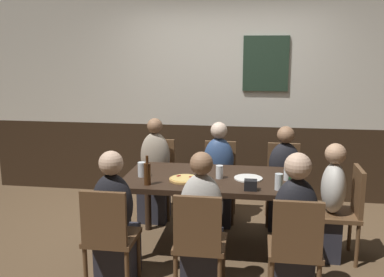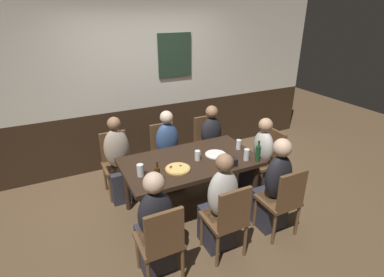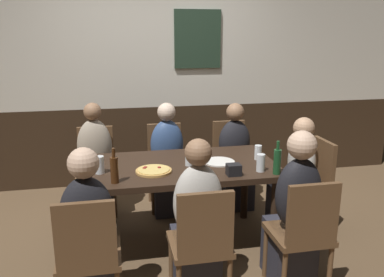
{
  "view_description": "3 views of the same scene",
  "coord_description": "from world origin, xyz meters",
  "px_view_note": "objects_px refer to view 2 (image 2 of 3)",
  "views": [
    {
      "loc": [
        0.41,
        -4.02,
        1.95
      ],
      "look_at": [
        -0.19,
        0.01,
        1.1
      ],
      "focal_mm": 41.31,
      "sensor_mm": 36.0,
      "label": 1
    },
    {
      "loc": [
        -1.42,
        -2.91,
        2.46
      ],
      "look_at": [
        0.02,
        -0.01,
        1.03
      ],
      "focal_mm": 28.0,
      "sensor_mm": 36.0,
      "label": 2
    },
    {
      "loc": [
        -0.53,
        -3.18,
        1.82
      ],
      "look_at": [
        0.11,
        0.02,
        0.96
      ],
      "focal_mm": 37.41,
      "sensor_mm": 36.0,
      "label": 3
    }
  ],
  "objects_px": {
    "person_right_near": "(274,191)",
    "tumbler_water": "(246,155)",
    "dining_table": "(190,166)",
    "person_left_far": "(119,165)",
    "chair_mid_near": "(228,217)",
    "beer_bottle_green": "(258,153)",
    "person_head_east": "(259,162)",
    "person_mid_far": "(169,155)",
    "chair_left_far": "(116,160)",
    "beer_glass_tall": "(140,171)",
    "pint_glass_stout": "(239,145)",
    "tumbler_short": "(197,156)",
    "chair_right_near": "(283,199)",
    "plate_white_large": "(216,154)",
    "beer_bottle_brown": "(158,175)",
    "chair_right_far": "(207,141)",
    "person_left_near": "(155,230)",
    "condiment_caddy": "(232,162)",
    "person_right_far": "(212,147)",
    "pizza": "(178,169)",
    "chair_mid_far": "(165,150)",
    "chair_left_near": "(161,240)",
    "chair_head_east": "(269,157)",
    "person_mid_near": "(220,209)"
  },
  "relations": [
    {
      "from": "chair_right_near",
      "to": "chair_head_east",
      "type": "distance_m",
      "value": 1.01
    },
    {
      "from": "person_mid_far",
      "to": "chair_left_far",
      "type": "bearing_deg",
      "value": 167.37
    },
    {
      "from": "plate_white_large",
      "to": "beer_bottle_brown",
      "type": "bearing_deg",
      "value": -160.61
    },
    {
      "from": "person_mid_far",
      "to": "beer_bottle_brown",
      "type": "height_order",
      "value": "person_mid_far"
    },
    {
      "from": "person_head_east",
      "to": "person_left_near",
      "type": "bearing_deg",
      "value": -158.45
    },
    {
      "from": "tumbler_short",
      "to": "chair_right_near",
      "type": "bearing_deg",
      "value": -52.3
    },
    {
      "from": "chair_left_far",
      "to": "person_right_near",
      "type": "height_order",
      "value": "person_right_near"
    },
    {
      "from": "chair_left_near",
      "to": "person_right_far",
      "type": "distance_m",
      "value": 2.15
    },
    {
      "from": "chair_right_far",
      "to": "person_right_far",
      "type": "bearing_deg",
      "value": -90.0
    },
    {
      "from": "person_right_far",
      "to": "plate_white_large",
      "type": "bearing_deg",
      "value": -117.5
    },
    {
      "from": "condiment_caddy",
      "to": "person_right_far",
      "type": "bearing_deg",
      "value": 71.61
    },
    {
      "from": "chair_head_east",
      "to": "pizza",
      "type": "relative_size",
      "value": 3.03
    },
    {
      "from": "person_head_east",
      "to": "pint_glass_stout",
      "type": "relative_size",
      "value": 8.55
    },
    {
      "from": "chair_mid_near",
      "to": "person_right_near",
      "type": "distance_m",
      "value": 0.74
    },
    {
      "from": "chair_left_far",
      "to": "condiment_caddy",
      "type": "relative_size",
      "value": 8.0
    },
    {
      "from": "dining_table",
      "to": "chair_right_near",
      "type": "height_order",
      "value": "chair_right_near"
    },
    {
      "from": "person_mid_near",
      "to": "tumbler_water",
      "type": "height_order",
      "value": "person_mid_near"
    },
    {
      "from": "person_left_near",
      "to": "person_head_east",
      "type": "bearing_deg",
      "value": 21.55
    },
    {
      "from": "beer_glass_tall",
      "to": "pint_glass_stout",
      "type": "height_order",
      "value": "beer_glass_tall"
    },
    {
      "from": "chair_left_near",
      "to": "person_head_east",
      "type": "bearing_deg",
      "value": 25.87
    },
    {
      "from": "beer_bottle_green",
      "to": "person_head_east",
      "type": "bearing_deg",
      "value": 46.91
    },
    {
      "from": "person_mid_far",
      "to": "plate_white_large",
      "type": "height_order",
      "value": "person_mid_far"
    },
    {
      "from": "person_left_far",
      "to": "plate_white_large",
      "type": "bearing_deg",
      "value": -34.06
    },
    {
      "from": "tumbler_water",
      "to": "tumbler_short",
      "type": "bearing_deg",
      "value": 153.97
    },
    {
      "from": "chair_mid_near",
      "to": "chair_right_far",
      "type": "xyz_separation_m",
      "value": [
        0.73,
        1.75,
        0.0
      ]
    },
    {
      "from": "chair_mid_far",
      "to": "beer_bottle_brown",
      "type": "distance_m",
      "value": 1.36
    },
    {
      "from": "person_mid_far",
      "to": "beer_bottle_green",
      "type": "relative_size",
      "value": 4.25
    },
    {
      "from": "chair_mid_far",
      "to": "chair_right_far",
      "type": "height_order",
      "value": "same"
    },
    {
      "from": "person_head_east",
      "to": "tumbler_short",
      "type": "relative_size",
      "value": 8.86
    },
    {
      "from": "chair_left_far",
      "to": "pint_glass_stout",
      "type": "xyz_separation_m",
      "value": [
        1.43,
        -0.88,
        0.3
      ]
    },
    {
      "from": "beer_bottle_green",
      "to": "chair_right_near",
      "type": "bearing_deg",
      "value": -89.18
    },
    {
      "from": "person_head_east",
      "to": "pizza",
      "type": "bearing_deg",
      "value": -173.65
    },
    {
      "from": "chair_right_near",
      "to": "tumbler_short",
      "type": "bearing_deg",
      "value": 127.7
    },
    {
      "from": "chair_left_far",
      "to": "pint_glass_stout",
      "type": "relative_size",
      "value": 6.82
    },
    {
      "from": "chair_left_far",
      "to": "pint_glass_stout",
      "type": "distance_m",
      "value": 1.7
    },
    {
      "from": "person_mid_far",
      "to": "person_head_east",
      "type": "height_order",
      "value": "person_mid_far"
    },
    {
      "from": "person_left_far",
      "to": "chair_left_near",
      "type": "bearing_deg",
      "value": -90.0
    },
    {
      "from": "chair_left_far",
      "to": "chair_right_far",
      "type": "relative_size",
      "value": 1.0
    },
    {
      "from": "dining_table",
      "to": "beer_glass_tall",
      "type": "distance_m",
      "value": 0.68
    },
    {
      "from": "person_mid_near",
      "to": "condiment_caddy",
      "type": "distance_m",
      "value": 0.6
    },
    {
      "from": "chair_mid_near",
      "to": "pizza",
      "type": "relative_size",
      "value": 3.03
    },
    {
      "from": "dining_table",
      "to": "chair_left_near",
      "type": "relative_size",
      "value": 1.87
    },
    {
      "from": "dining_table",
      "to": "tumbler_short",
      "type": "bearing_deg",
      "value": -25.08
    },
    {
      "from": "chair_right_far",
      "to": "chair_head_east",
      "type": "bearing_deg",
      "value": -59.5
    },
    {
      "from": "chair_mid_near",
      "to": "tumbler_short",
      "type": "relative_size",
      "value": 7.07
    },
    {
      "from": "person_mid_far",
      "to": "beer_bottle_green",
      "type": "distance_m",
      "value": 1.36
    },
    {
      "from": "chair_left_far",
      "to": "person_right_far",
      "type": "height_order",
      "value": "person_right_far"
    },
    {
      "from": "dining_table",
      "to": "chair_mid_near",
      "type": "relative_size",
      "value": 1.87
    },
    {
      "from": "person_right_near",
      "to": "tumbler_water",
      "type": "distance_m",
      "value": 0.52
    },
    {
      "from": "dining_table",
      "to": "person_left_far",
      "type": "relative_size",
      "value": 1.41
    }
  ]
}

